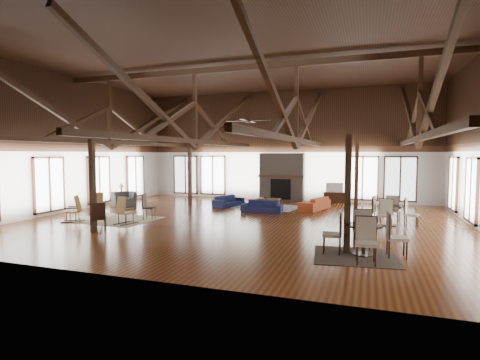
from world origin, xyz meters
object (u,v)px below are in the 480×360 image
(sofa_navy_left, at_px, (229,201))
(tv_console, at_px, (334,197))
(sofa_navy_front, at_px, (262,206))
(cafe_table_near, at_px, (364,234))
(coffee_table, at_px, (268,200))
(sofa_orange, at_px, (315,203))
(cafe_table_far, at_px, (389,211))
(armchair, at_px, (123,199))

(sofa_navy_left, bearing_deg, tv_console, -38.24)
(sofa_navy_front, distance_m, tv_console, 5.25)
(sofa_navy_left, height_order, cafe_table_near, cafe_table_near)
(sofa_navy_left, bearing_deg, coffee_table, -63.15)
(sofa_navy_left, height_order, coffee_table, sofa_navy_left)
(sofa_navy_left, xyz_separation_m, coffee_table, (1.94, 0.29, 0.11))
(coffee_table, bearing_deg, sofa_navy_front, -84.11)
(sofa_orange, relative_size, cafe_table_far, 0.98)
(coffee_table, bearing_deg, sofa_navy_left, -170.69)
(cafe_table_far, bearing_deg, sofa_navy_left, 158.99)
(armchair, height_order, cafe_table_near, cafe_table_near)
(armchair, xyz_separation_m, cafe_table_far, (12.05, -1.08, 0.16))
(sofa_navy_left, bearing_deg, cafe_table_far, -92.65)
(cafe_table_near, xyz_separation_m, tv_console, (-1.60, 10.35, -0.27))
(tv_console, bearing_deg, sofa_navy_left, -146.60)
(sofa_orange, distance_m, cafe_table_far, 4.30)
(cafe_table_far, bearing_deg, sofa_orange, 135.20)
(cafe_table_near, distance_m, tv_console, 10.47)
(sofa_navy_left, distance_m, cafe_table_far, 7.70)
(coffee_table, xyz_separation_m, cafe_table_far, (5.25, -3.05, 0.13))
(sofa_navy_left, relative_size, cafe_table_near, 0.84)
(sofa_navy_front, distance_m, armchair, 6.95)
(sofa_navy_left, xyz_separation_m, cafe_table_near, (6.38, -7.20, 0.28))
(cafe_table_near, bearing_deg, sofa_navy_front, 126.31)
(sofa_navy_front, bearing_deg, sofa_navy_left, 144.88)
(sofa_navy_left, relative_size, cafe_table_far, 0.89)
(sofa_navy_front, height_order, sofa_orange, sofa_orange)
(sofa_orange, distance_m, coffee_table, 2.20)
(sofa_orange, height_order, armchair, armchair)
(armchair, distance_m, cafe_table_near, 12.52)
(coffee_table, distance_m, cafe_table_near, 8.70)
(sofa_navy_front, bearing_deg, armchair, -179.40)
(sofa_navy_front, xyz_separation_m, coffee_table, (-0.15, 1.64, 0.11))
(sofa_navy_front, height_order, cafe_table_near, cafe_table_near)
(sofa_navy_left, bearing_deg, armchair, 127.44)
(sofa_navy_left, height_order, tv_console, tv_console)
(sofa_navy_front, distance_m, sofa_navy_left, 2.48)
(sofa_navy_front, bearing_deg, coffee_table, 92.95)
(armchair, xyz_separation_m, tv_console, (9.64, 4.83, -0.08))
(coffee_table, distance_m, tv_console, 4.04)
(cafe_table_near, relative_size, cafe_table_far, 1.06)
(sofa_navy_front, height_order, armchair, armchair)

